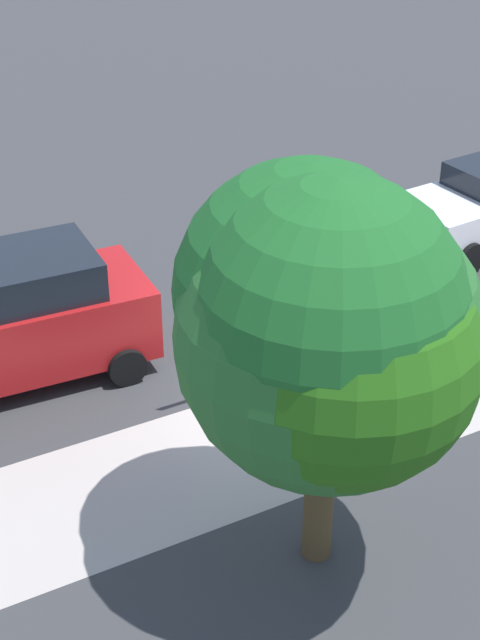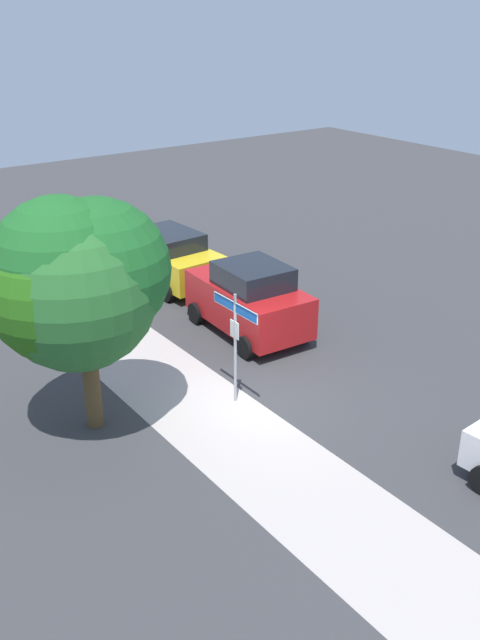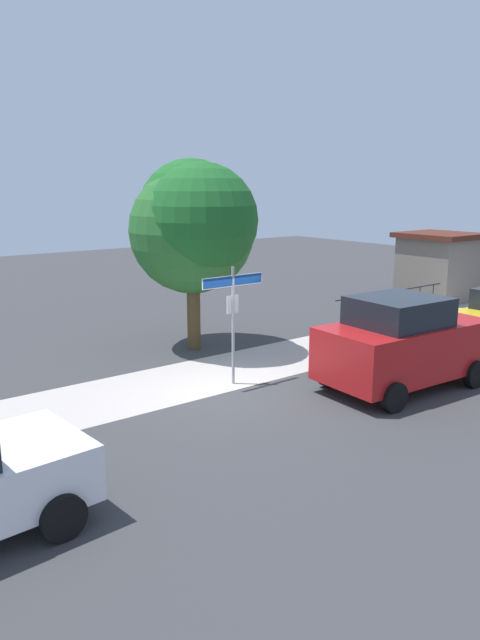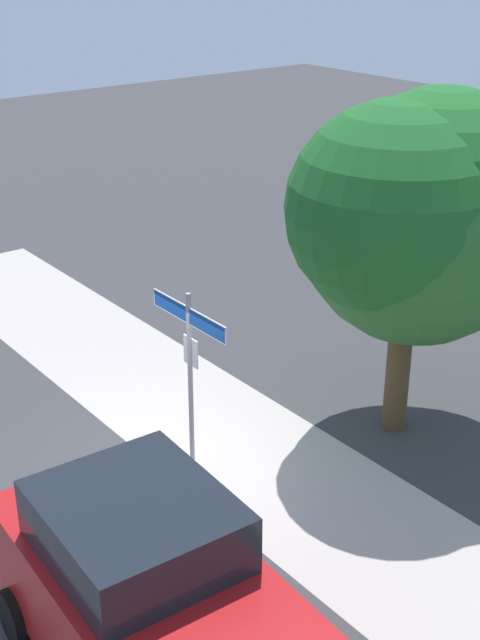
# 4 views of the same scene
# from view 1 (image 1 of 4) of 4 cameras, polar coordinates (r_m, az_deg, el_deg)

# --- Properties ---
(ground_plane) EXTENTS (60.00, 60.00, 0.00)m
(ground_plane) POSITION_cam_1_polar(r_m,az_deg,el_deg) (15.89, 1.83, -3.70)
(ground_plane) COLOR #38383A
(sidewalk_strip) EXTENTS (24.00, 2.60, 0.00)m
(sidewalk_strip) POSITION_cam_1_polar(r_m,az_deg,el_deg) (14.22, -2.57, -8.49)
(sidewalk_strip) COLOR #B1A69F
(sidewalk_strip) RESTS_ON ground_plane
(street_sign) EXTENTS (1.68, 0.07, 2.77)m
(street_sign) POSITION_cam_1_polar(r_m,az_deg,el_deg) (14.38, 1.35, 1.53)
(street_sign) COLOR #9EA0A5
(street_sign) RESTS_ON ground_plane
(shade_tree) EXTENTS (3.47, 3.91, 5.29)m
(shade_tree) POSITION_cam_1_polar(r_m,az_deg,el_deg) (10.70, 5.12, -0.28)
(shade_tree) COLOR #503E23
(shade_tree) RESTS_ON ground_plane
(car_red) EXTENTS (4.11, 2.33, 2.14)m
(car_red) POSITION_cam_1_polar(r_m,az_deg,el_deg) (15.96, -12.40, 0.15)
(car_red) COLOR #AF1719
(car_red) RESTS_ON ground_plane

